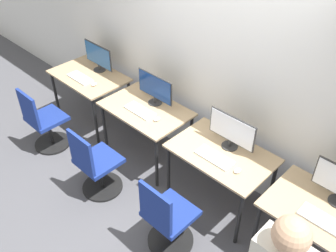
# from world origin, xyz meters

# --- Properties ---
(ground_plane) EXTENTS (20.00, 20.00, 0.00)m
(ground_plane) POSITION_xyz_m (0.00, 0.00, 0.00)
(ground_plane) COLOR #4C4C51
(wall_back) EXTENTS (12.00, 0.05, 2.80)m
(wall_back) POSITION_xyz_m (0.00, 0.83, 1.40)
(wall_back) COLOR silver
(wall_back) RESTS_ON ground_plane
(desk_far_left) EXTENTS (1.07, 0.70, 0.76)m
(desk_far_left) POSITION_xyz_m (-1.74, 0.35, 0.67)
(desk_far_left) COLOR tan
(desk_far_left) RESTS_ON ground_plane
(monitor_far_left) EXTENTS (0.55, 0.18, 0.39)m
(monitor_far_left) POSITION_xyz_m (-1.74, 0.55, 0.96)
(monitor_far_left) COLOR #2D2D2D
(monitor_far_left) RESTS_ON desk_far_left
(keyboard_far_left) EXTENTS (0.41, 0.17, 0.02)m
(keyboard_far_left) POSITION_xyz_m (-1.74, 0.21, 0.77)
(keyboard_far_left) COLOR silver
(keyboard_far_left) RESTS_ON desk_far_left
(mouse_far_left) EXTENTS (0.06, 0.09, 0.03)m
(mouse_far_left) POSITION_xyz_m (-1.46, 0.24, 0.77)
(mouse_far_left) COLOR silver
(mouse_far_left) RESTS_ON desk_far_left
(office_chair_far_left) EXTENTS (0.48, 0.48, 0.90)m
(office_chair_far_left) POSITION_xyz_m (-1.68, -0.46, 0.37)
(office_chair_far_left) COLOR black
(office_chair_far_left) RESTS_ON ground_plane
(desk_left) EXTENTS (1.07, 0.70, 0.76)m
(desk_left) POSITION_xyz_m (-0.58, 0.35, 0.67)
(desk_left) COLOR tan
(desk_left) RESTS_ON ground_plane
(monitor_left) EXTENTS (0.55, 0.18, 0.39)m
(monitor_left) POSITION_xyz_m (-0.58, 0.51, 0.96)
(monitor_left) COLOR #2D2D2D
(monitor_left) RESTS_ON desk_left
(keyboard_left) EXTENTS (0.41, 0.17, 0.02)m
(keyboard_left) POSITION_xyz_m (-0.58, 0.25, 0.77)
(keyboard_left) COLOR silver
(keyboard_left) RESTS_ON desk_left
(mouse_left) EXTENTS (0.06, 0.09, 0.03)m
(mouse_left) POSITION_xyz_m (-0.31, 0.27, 0.77)
(mouse_left) COLOR silver
(mouse_left) RESTS_ON desk_left
(office_chair_left) EXTENTS (0.48, 0.48, 0.90)m
(office_chair_left) POSITION_xyz_m (-0.54, -0.49, 0.37)
(office_chair_left) COLOR black
(office_chair_left) RESTS_ON ground_plane
(desk_right) EXTENTS (1.07, 0.70, 0.76)m
(desk_right) POSITION_xyz_m (0.58, 0.35, 0.67)
(desk_right) COLOR tan
(desk_right) RESTS_ON ground_plane
(monitor_right) EXTENTS (0.55, 0.18, 0.39)m
(monitor_right) POSITION_xyz_m (0.58, 0.48, 0.96)
(monitor_right) COLOR #2D2D2D
(monitor_right) RESTS_ON desk_right
(keyboard_right) EXTENTS (0.41, 0.17, 0.02)m
(keyboard_right) POSITION_xyz_m (0.58, 0.22, 0.77)
(keyboard_right) COLOR silver
(keyboard_right) RESTS_ON desk_right
(mouse_right) EXTENTS (0.06, 0.09, 0.03)m
(mouse_right) POSITION_xyz_m (0.86, 0.22, 0.77)
(mouse_right) COLOR silver
(mouse_right) RESTS_ON desk_right
(office_chair_right) EXTENTS (0.48, 0.48, 0.90)m
(office_chair_right) POSITION_xyz_m (0.57, -0.46, 0.37)
(office_chair_right) COLOR black
(office_chair_right) RESTS_ON ground_plane
(desk_far_right) EXTENTS (1.07, 0.70, 0.76)m
(desk_far_right) POSITION_xyz_m (1.74, 0.35, 0.67)
(desk_far_right) COLOR tan
(desk_far_right) RESTS_ON ground_plane
(keyboard_far_right) EXTENTS (0.41, 0.17, 0.02)m
(keyboard_far_right) POSITION_xyz_m (1.74, 0.24, 0.77)
(keyboard_far_right) COLOR silver
(keyboard_far_right) RESTS_ON desk_far_right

